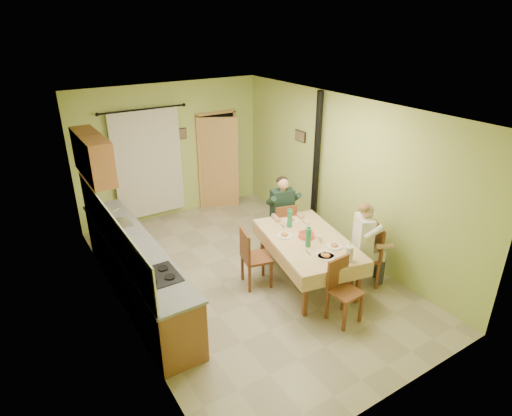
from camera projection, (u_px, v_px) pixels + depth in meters
floor at (247, 276)px, 7.18m from camera, size 4.00×6.00×0.01m
room_shell at (246, 173)px, 6.43m from camera, size 4.04×6.04×2.82m
kitchen_run at (136, 270)px, 6.46m from camera, size 0.64×3.64×1.56m
upper_cabinets at (92, 156)px, 6.79m from camera, size 0.35×1.40×0.70m
curtain at (148, 163)px, 8.62m from camera, size 1.70×0.07×2.22m
doorway at (218, 161)px, 9.46m from camera, size 0.96×0.44×2.15m
dining_table at (307, 259)px, 6.93m from camera, size 1.52×2.13×0.76m
tableware at (312, 238)px, 6.66m from camera, size 0.69×1.66×0.33m
chair_far at (282, 236)px, 7.86m from camera, size 0.48×0.48×0.95m
chair_near at (344, 303)px, 6.03m from camera, size 0.41×0.41×0.94m
chair_right at (363, 267)px, 6.89m from camera, size 0.62×0.62×1.03m
chair_left at (256, 268)px, 6.85m from camera, size 0.50×0.50×0.98m
man_far at (283, 206)px, 7.63m from camera, size 0.64×0.55×1.39m
man_right at (365, 235)px, 6.65m from camera, size 0.62×0.65×1.39m
stove_flue at (315, 186)px, 8.15m from camera, size 0.24×0.24×2.80m
picture_back at (182, 134)px, 8.87m from camera, size 0.19×0.03×0.23m
picture_right at (300, 136)px, 8.30m from camera, size 0.03×0.31×0.21m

